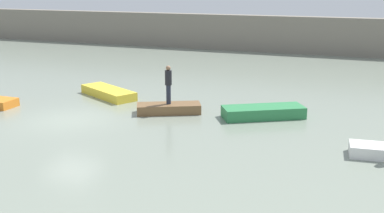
# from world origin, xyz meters

# --- Properties ---
(ground_plane) EXTENTS (120.00, 120.00, 0.00)m
(ground_plane) POSITION_xyz_m (0.00, 0.00, 0.00)
(ground_plane) COLOR gray
(embankment_wall) EXTENTS (80.00, 1.20, 3.17)m
(embankment_wall) POSITION_xyz_m (0.00, 24.61, 1.59)
(embankment_wall) COLOR gray
(embankment_wall) RESTS_ON ground_plane
(rowboat_yellow) EXTENTS (3.91, 2.89, 0.46)m
(rowboat_yellow) POSITION_xyz_m (-0.70, 4.54, 0.23)
(rowboat_yellow) COLOR gold
(rowboat_yellow) RESTS_ON ground_plane
(rowboat_brown) EXTENTS (3.16, 2.30, 0.45)m
(rowboat_brown) POSITION_xyz_m (3.71, 2.68, 0.22)
(rowboat_brown) COLOR brown
(rowboat_brown) RESTS_ON ground_plane
(rowboat_green) EXTENTS (3.85, 3.01, 0.53)m
(rowboat_green) POSITION_xyz_m (8.08, 3.53, 0.26)
(rowboat_green) COLOR #2D7F47
(rowboat_green) RESTS_ON ground_plane
(person_dark_shirt) EXTENTS (0.32, 0.32, 1.84)m
(person_dark_shirt) POSITION_xyz_m (3.71, 2.68, 1.48)
(person_dark_shirt) COLOR #232838
(person_dark_shirt) RESTS_ON rowboat_brown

